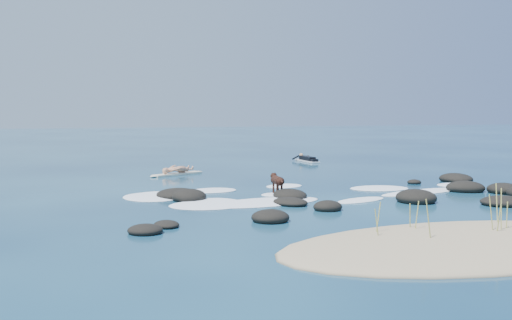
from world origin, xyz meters
name	(u,v)px	position (x,y,z in m)	size (l,w,h in m)	color
ground	(321,194)	(0.00, 0.00, 0.00)	(160.00, 160.00, 0.00)	#0A2642
sand_dune	(471,246)	(0.00, -8.20, 0.00)	(9.00, 4.40, 0.60)	#9E8966
dune_grass	(466,216)	(0.25, -7.68, 0.56)	(4.18, 1.44, 1.10)	#A9AA52
reef_rocks	(394,195)	(1.90, -1.80, 0.11)	(14.78, 7.81, 0.58)	black
breaking_foam	(281,196)	(-1.56, -0.17, 0.01)	(14.08, 5.56, 0.12)	white
standing_surfer_rig	(177,160)	(-3.93, 7.38, 0.67)	(2.75, 1.65, 1.69)	#F3E5C2
paddling_surfer_rig	(307,159)	(4.31, 11.85, 0.15)	(1.11, 2.49, 0.43)	silver
dog	(277,181)	(-1.61, 0.09, 0.52)	(0.33, 1.24, 0.78)	black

